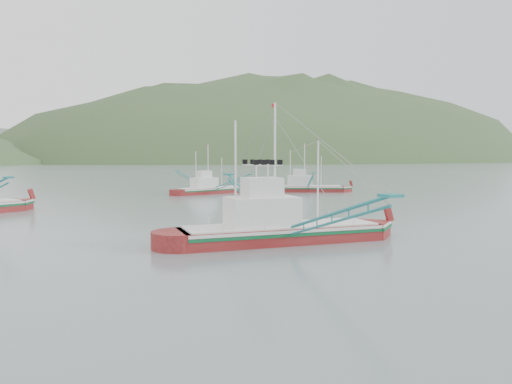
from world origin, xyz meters
name	(u,v)px	position (x,y,z in m)	size (l,w,h in m)	color
ground	(286,235)	(0.00, 0.00, 0.00)	(1200.00, 1200.00, 0.00)	slate
main_boat	(278,221)	(-2.22, -2.70, 1.67)	(15.91, 28.19, 11.43)	maroon
bg_boat_right	(306,181)	(26.39, 41.08, 1.93)	(13.46, 21.96, 9.41)	maroon
bg_boat_far	(210,184)	(9.24, 44.64, 1.67)	(12.79, 21.96, 9.06)	maroon
headland_right	(292,161)	(240.00, 430.00, 0.00)	(684.00, 432.00, 306.00)	#364F28
ridge_distant	(72,160)	(30.00, 560.00, 0.00)	(960.00, 400.00, 240.00)	slate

